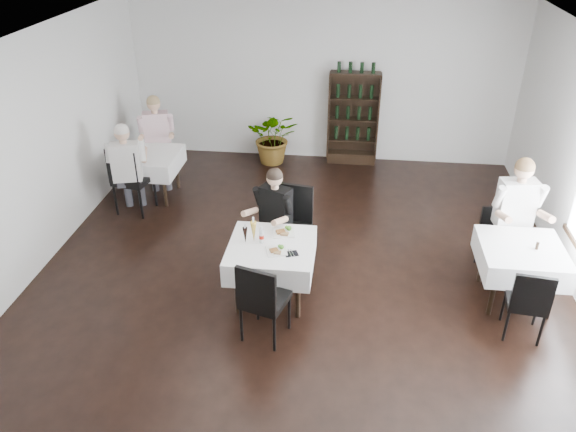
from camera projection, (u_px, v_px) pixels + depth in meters
The scene contains 23 objects.
room_shell at pixel (296, 192), 6.35m from camera, with size 9.00×9.00×9.00m.
wine_shelf at pixel (353, 120), 10.34m from camera, with size 0.90×0.28×1.75m.
main_table at pixel (271, 255), 6.82m from camera, with size 1.03×1.03×0.77m.
left_table at pixel (149, 162), 9.22m from camera, with size 0.98×0.98×0.77m.
right_table at pixel (521, 258), 6.77m from camera, with size 0.98×0.98×0.77m.
potted_tree at pixel (274, 137), 10.49m from camera, with size 0.92×0.80×1.03m, color #265B1F.
main_chair_far at pixel (292, 221), 7.50m from camera, with size 0.58×0.59×1.12m.
main_chair_near at pixel (262, 298), 6.14m from camera, with size 0.59×0.59×1.03m.
left_chair_far at pixel (157, 151), 9.95m from camera, with size 0.49×0.50×0.87m.
left_chair_near at pixel (129, 176), 8.69m from camera, with size 0.60×0.60×1.13m.
right_chair_far at pixel (496, 236), 7.44m from camera, with size 0.43×0.43×0.88m.
right_chair_near at pixel (528, 300), 6.20m from camera, with size 0.47×0.47×0.93m.
diner_main at pixel (272, 213), 7.30m from camera, with size 0.65×0.68×1.44m.
diner_left_far at pixel (157, 134), 9.53m from camera, with size 0.66×0.70×1.56m.
diner_left_near at pixel (127, 163), 8.54m from camera, with size 0.64×0.68×1.54m.
diner_right_far at pixel (518, 211), 7.08m from camera, with size 0.66×0.68×1.65m.
plate_far at pixel (284, 232), 6.97m from camera, with size 0.31×0.31×0.08m.
plate_near at pixel (277, 250), 6.60m from camera, with size 0.29×0.29×0.07m.
pilsner_dark at pixel (245, 235), 6.73m from camera, with size 0.06×0.06×0.27m.
pilsner_lager at pixel (254, 232), 6.74m from camera, with size 0.08×0.08×0.34m.
coke_bottle at pixel (261, 236), 6.74m from camera, with size 0.06×0.06×0.24m.
napkin_cutlery at pixel (291, 254), 6.57m from camera, with size 0.19×0.17×0.02m.
pepper_mill at pixel (537, 246), 6.63m from camera, with size 0.04×0.04×0.09m, color black.
Camera 1 is at (0.58, -5.63, 4.40)m, focal length 35.00 mm.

